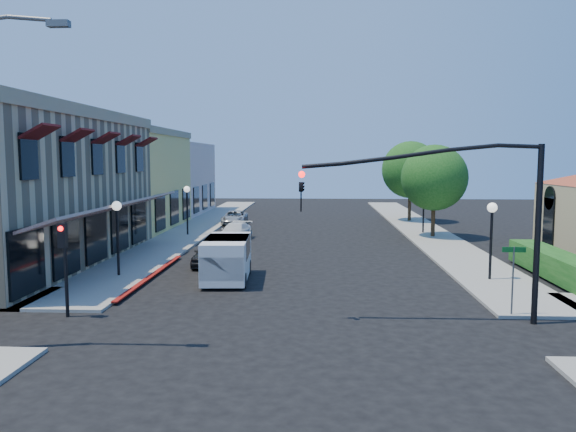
{
  "coord_description": "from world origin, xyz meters",
  "views": [
    {
      "loc": [
        0.7,
        -17.26,
        5.53
      ],
      "look_at": [
        -0.76,
        11.14,
        2.6
      ],
      "focal_mm": 35.0,
      "sensor_mm": 36.0,
      "label": 1
    }
  ],
  "objects_px": {
    "parked_car_b": "(224,243)",
    "secondary_signal": "(64,252)",
    "lamppost_right_near": "(492,221)",
    "lamppost_right_far": "(424,197)",
    "street_tree_a": "(434,178)",
    "lamppost_left_near": "(117,219)",
    "street_name_sign": "(513,270)",
    "white_van": "(227,256)",
    "parked_car_a": "(210,253)",
    "lamppost_left_far": "(187,198)",
    "parked_car_d": "(235,218)",
    "street_tree_b": "(410,170)",
    "parked_car_c": "(235,232)",
    "signal_mast_arm": "(473,202)"
  },
  "relations": [
    {
      "from": "parked_car_b",
      "to": "parked_car_a",
      "type": "bearing_deg",
      "value": -84.93
    },
    {
      "from": "signal_mast_arm",
      "to": "parked_car_b",
      "type": "relative_size",
      "value": 2.48
    },
    {
      "from": "parked_car_c",
      "to": "parked_car_b",
      "type": "bearing_deg",
      "value": -82.03
    },
    {
      "from": "lamppost_right_near",
      "to": "signal_mast_arm",
      "type": "bearing_deg",
      "value": -112.12
    },
    {
      "from": "parked_car_d",
      "to": "secondary_signal",
      "type": "bearing_deg",
      "value": -94.35
    },
    {
      "from": "street_name_sign",
      "to": "parked_car_c",
      "type": "height_order",
      "value": "street_name_sign"
    },
    {
      "from": "signal_mast_arm",
      "to": "lamppost_right_far",
      "type": "relative_size",
      "value": 2.24
    },
    {
      "from": "white_van",
      "to": "street_tree_a",
      "type": "bearing_deg",
      "value": 49.89
    },
    {
      "from": "secondary_signal",
      "to": "parked_car_a",
      "type": "xyz_separation_m",
      "value": [
        3.2,
        9.81,
        -1.7
      ]
    },
    {
      "from": "signal_mast_arm",
      "to": "white_van",
      "type": "bearing_deg",
      "value": 146.54
    },
    {
      "from": "street_tree_a",
      "to": "street_tree_b",
      "type": "relative_size",
      "value": 0.92
    },
    {
      "from": "secondary_signal",
      "to": "lamppost_right_far",
      "type": "relative_size",
      "value": 0.93
    },
    {
      "from": "lamppost_left_far",
      "to": "lamppost_left_near",
      "type": "bearing_deg",
      "value": -90.0
    },
    {
      "from": "parked_car_a",
      "to": "parked_car_d",
      "type": "bearing_deg",
      "value": 95.7
    },
    {
      "from": "lamppost_right_near",
      "to": "lamppost_right_far",
      "type": "xyz_separation_m",
      "value": [
        0.0,
        16.0,
        0.0
      ]
    },
    {
      "from": "street_name_sign",
      "to": "parked_car_d",
      "type": "xyz_separation_m",
      "value": [
        -13.7,
        27.13,
        -1.13
      ]
    },
    {
      "from": "signal_mast_arm",
      "to": "parked_car_c",
      "type": "bearing_deg",
      "value": 119.94
    },
    {
      "from": "parked_car_a",
      "to": "parked_car_c",
      "type": "relative_size",
      "value": 0.9
    },
    {
      "from": "secondary_signal",
      "to": "street_name_sign",
      "type": "distance_m",
      "value": 15.53
    },
    {
      "from": "lamppost_left_far",
      "to": "lamppost_right_far",
      "type": "xyz_separation_m",
      "value": [
        17.0,
        2.0,
        0.0
      ]
    },
    {
      "from": "signal_mast_arm",
      "to": "parked_car_a",
      "type": "distance_m",
      "value": 14.84
    },
    {
      "from": "street_tree_b",
      "to": "signal_mast_arm",
      "type": "height_order",
      "value": "street_tree_b"
    },
    {
      "from": "street_tree_a",
      "to": "lamppost_left_near",
      "type": "height_order",
      "value": "street_tree_a"
    },
    {
      "from": "street_tree_b",
      "to": "lamppost_left_far",
      "type": "distance_m",
      "value": 20.06
    },
    {
      "from": "street_tree_b",
      "to": "white_van",
      "type": "xyz_separation_m",
      "value": [
        -12.15,
        -24.42,
        -3.42
      ]
    },
    {
      "from": "street_tree_a",
      "to": "street_tree_b",
      "type": "distance_m",
      "value": 10.01
    },
    {
      "from": "signal_mast_arm",
      "to": "parked_car_c",
      "type": "distance_m",
      "value": 21.64
    },
    {
      "from": "lamppost_right_near",
      "to": "parked_car_d",
      "type": "bearing_deg",
      "value": 124.57
    },
    {
      "from": "street_tree_b",
      "to": "parked_car_a",
      "type": "distance_m",
      "value": 25.14
    },
    {
      "from": "lamppost_left_near",
      "to": "lamppost_right_far",
      "type": "relative_size",
      "value": 1.0
    },
    {
      "from": "lamppost_left_far",
      "to": "lamppost_right_far",
      "type": "height_order",
      "value": "same"
    },
    {
      "from": "street_name_sign",
      "to": "lamppost_right_far",
      "type": "distance_m",
      "value": 21.85
    },
    {
      "from": "lamppost_right_far",
      "to": "lamppost_left_near",
      "type": "bearing_deg",
      "value": -136.74
    },
    {
      "from": "lamppost_left_near",
      "to": "lamppost_right_far",
      "type": "bearing_deg",
      "value": 43.26
    },
    {
      "from": "lamppost_right_far",
      "to": "parked_car_b",
      "type": "height_order",
      "value": "lamppost_right_far"
    },
    {
      "from": "lamppost_left_near",
      "to": "street_tree_a",
      "type": "bearing_deg",
      "value": 38.98
    },
    {
      "from": "lamppost_left_near",
      "to": "parked_car_d",
      "type": "relative_size",
      "value": 0.87
    },
    {
      "from": "street_tree_b",
      "to": "secondary_signal",
      "type": "xyz_separation_m",
      "value": [
        -16.8,
        -30.59,
        -2.23
      ]
    },
    {
      "from": "street_name_sign",
      "to": "parked_car_c",
      "type": "relative_size",
      "value": 0.62
    },
    {
      "from": "lamppost_left_near",
      "to": "parked_car_c",
      "type": "bearing_deg",
      "value": 72.86
    },
    {
      "from": "secondary_signal",
      "to": "parked_car_c",
      "type": "xyz_separation_m",
      "value": [
        3.2,
        18.59,
        -1.73
      ]
    },
    {
      "from": "lamppost_left_near",
      "to": "lamppost_right_far",
      "type": "height_order",
      "value": "same"
    },
    {
      "from": "street_tree_a",
      "to": "signal_mast_arm",
      "type": "distance_m",
      "value": 20.71
    },
    {
      "from": "street_tree_b",
      "to": "street_name_sign",
      "type": "relative_size",
      "value": 2.81
    },
    {
      "from": "street_tree_a",
      "to": "secondary_signal",
      "type": "xyz_separation_m",
      "value": [
        -16.8,
        -20.59,
        -1.88
      ]
    },
    {
      "from": "street_name_sign",
      "to": "white_van",
      "type": "bearing_deg",
      "value": 153.62
    },
    {
      "from": "parked_car_a",
      "to": "parked_car_c",
      "type": "height_order",
      "value": "parked_car_a"
    },
    {
      "from": "lamppost_left_near",
      "to": "lamppost_right_near",
      "type": "height_order",
      "value": "same"
    },
    {
      "from": "white_van",
      "to": "parked_car_c",
      "type": "height_order",
      "value": "white_van"
    },
    {
      "from": "parked_car_b",
      "to": "secondary_signal",
      "type": "bearing_deg",
      "value": -97.86
    }
  ]
}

